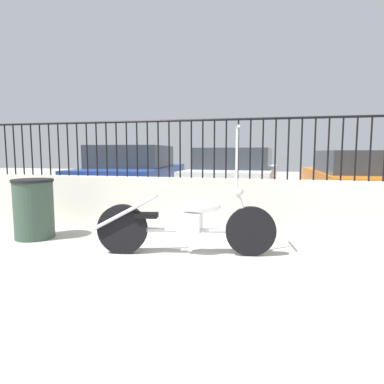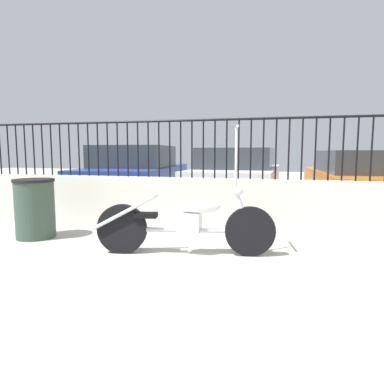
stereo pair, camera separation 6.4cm
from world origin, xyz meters
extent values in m
plane|color=#ADA89E|center=(0.00, 0.00, 0.00)|extent=(40.00, 40.00, 0.00)
cube|color=beige|center=(0.00, 2.65, 0.42)|extent=(8.90, 0.18, 0.85)
cylinder|color=black|center=(-3.81, 2.65, 1.30)|extent=(0.02, 0.02, 0.91)
cylinder|color=black|center=(-3.63, 2.65, 1.30)|extent=(0.02, 0.02, 0.91)
cylinder|color=black|center=(-3.45, 2.65, 1.30)|extent=(0.02, 0.02, 0.91)
cylinder|color=black|center=(-3.27, 2.65, 1.30)|extent=(0.02, 0.02, 0.91)
cylinder|color=black|center=(-3.09, 2.65, 1.30)|extent=(0.02, 0.02, 0.91)
cylinder|color=black|center=(-2.90, 2.65, 1.30)|extent=(0.02, 0.02, 0.91)
cylinder|color=black|center=(-2.72, 2.65, 1.30)|extent=(0.02, 0.02, 0.91)
cylinder|color=black|center=(-2.54, 2.65, 1.30)|extent=(0.02, 0.02, 0.91)
cylinder|color=black|center=(-2.36, 2.65, 1.30)|extent=(0.02, 0.02, 0.91)
cylinder|color=black|center=(-2.18, 2.65, 1.30)|extent=(0.02, 0.02, 0.91)
cylinder|color=black|center=(-2.00, 2.65, 1.30)|extent=(0.02, 0.02, 0.91)
cylinder|color=black|center=(-1.82, 2.65, 1.30)|extent=(0.02, 0.02, 0.91)
cylinder|color=black|center=(-1.63, 2.65, 1.30)|extent=(0.02, 0.02, 0.91)
cylinder|color=black|center=(-1.45, 2.65, 1.30)|extent=(0.02, 0.02, 0.91)
cylinder|color=black|center=(-1.27, 2.65, 1.30)|extent=(0.02, 0.02, 0.91)
cylinder|color=black|center=(-1.09, 2.65, 1.30)|extent=(0.02, 0.02, 0.91)
cylinder|color=black|center=(-0.91, 2.65, 1.30)|extent=(0.02, 0.02, 0.91)
cylinder|color=black|center=(-0.73, 2.65, 1.30)|extent=(0.02, 0.02, 0.91)
cylinder|color=black|center=(-0.54, 2.65, 1.30)|extent=(0.02, 0.02, 0.91)
cylinder|color=black|center=(-0.36, 2.65, 1.30)|extent=(0.02, 0.02, 0.91)
cylinder|color=black|center=(-0.18, 2.65, 1.30)|extent=(0.02, 0.02, 0.91)
cylinder|color=black|center=(0.00, 2.65, 1.30)|extent=(0.02, 0.02, 0.91)
cylinder|color=black|center=(0.18, 2.65, 1.30)|extent=(0.02, 0.02, 0.91)
cylinder|color=black|center=(0.36, 2.65, 1.30)|extent=(0.02, 0.02, 0.91)
cylinder|color=black|center=(0.54, 2.65, 1.30)|extent=(0.02, 0.02, 0.91)
cylinder|color=black|center=(0.73, 2.65, 1.30)|extent=(0.02, 0.02, 0.91)
cylinder|color=black|center=(0.91, 2.65, 1.30)|extent=(0.02, 0.02, 0.91)
cylinder|color=black|center=(1.09, 2.65, 1.30)|extent=(0.02, 0.02, 0.91)
cylinder|color=black|center=(1.27, 2.65, 1.30)|extent=(0.02, 0.02, 0.91)
cylinder|color=black|center=(1.45, 2.65, 1.30)|extent=(0.02, 0.02, 0.91)
cylinder|color=black|center=(1.63, 2.65, 1.30)|extent=(0.02, 0.02, 0.91)
cylinder|color=black|center=(1.82, 2.65, 1.30)|extent=(0.02, 0.02, 0.91)
cylinder|color=black|center=(2.00, 2.65, 1.30)|extent=(0.02, 0.02, 0.91)
cylinder|color=black|center=(2.18, 2.65, 1.30)|extent=(0.02, 0.02, 0.91)
cylinder|color=black|center=(0.00, 2.65, 1.74)|extent=(8.90, 0.04, 0.04)
cylinder|color=black|center=(0.66, 1.54, 0.30)|extent=(0.61, 0.16, 0.61)
cylinder|color=black|center=(-0.89, 1.26, 0.30)|extent=(0.62, 0.20, 0.62)
cylinder|color=#B7BABF|center=(-0.12, 1.40, 0.30)|extent=(1.43, 0.31, 0.06)
cube|color=silver|center=(-0.07, 1.41, 0.40)|extent=(0.28, 0.18, 0.24)
ellipsoid|color=white|center=(0.05, 1.43, 0.60)|extent=(0.54, 0.29, 0.18)
cube|color=black|center=(-0.59, 1.31, 0.48)|extent=(0.30, 0.21, 0.06)
cylinder|color=silver|center=(0.57, 1.52, 0.55)|extent=(0.23, 0.08, 0.51)
sphere|color=silver|center=(0.51, 1.51, 0.78)|extent=(0.11, 0.11, 0.11)
cylinder|color=silver|center=(0.48, 1.50, 1.17)|extent=(0.03, 0.03, 0.73)
cylinder|color=silver|center=(0.48, 1.50, 1.53)|extent=(0.12, 0.52, 0.03)
cylinder|color=silver|center=(-0.83, 1.20, 0.52)|extent=(0.78, 0.18, 0.44)
cylinder|color=silver|center=(-0.85, 1.34, 0.52)|extent=(0.78, 0.18, 0.44)
cylinder|color=#334738|center=(-2.47, 1.64, 0.41)|extent=(0.55, 0.55, 0.82)
cylinder|color=black|center=(-2.47, 1.64, 0.84)|extent=(0.58, 0.58, 0.04)
cylinder|color=black|center=(-3.65, 6.93, 0.32)|extent=(0.18, 0.65, 0.64)
cylinder|color=black|center=(-1.91, 7.14, 0.32)|extent=(0.18, 0.65, 0.64)
cylinder|color=black|center=(-3.32, 4.14, 0.32)|extent=(0.18, 0.65, 0.64)
cylinder|color=black|center=(-1.58, 4.35, 0.32)|extent=(0.18, 0.65, 0.64)
cube|color=navy|center=(-2.61, 5.64, 0.56)|extent=(2.38, 4.72, 0.64)
cube|color=#2D3338|center=(-2.59, 5.41, 1.14)|extent=(1.92, 2.36, 0.52)
cylinder|color=black|center=(-0.76, 6.79, 0.32)|extent=(0.12, 0.64, 0.64)
cylinder|color=black|center=(0.84, 6.75, 0.32)|extent=(0.12, 0.64, 0.64)
cylinder|color=black|center=(-0.81, 4.20, 0.32)|extent=(0.12, 0.64, 0.64)
cylinder|color=black|center=(0.79, 4.17, 0.32)|extent=(0.12, 0.64, 0.64)
cube|color=silver|center=(0.01, 5.48, 0.56)|extent=(1.79, 4.20, 0.65)
cube|color=#2D3338|center=(0.01, 5.27, 1.11)|extent=(1.58, 2.03, 0.45)
cylinder|color=black|center=(1.69, 6.55, 0.32)|extent=(0.15, 0.65, 0.64)
cylinder|color=black|center=(3.30, 6.64, 0.32)|extent=(0.15, 0.65, 0.64)
cylinder|color=black|center=(1.86, 3.72, 0.32)|extent=(0.15, 0.65, 0.64)
cube|color=orange|center=(2.58, 5.18, 0.54)|extent=(1.99, 4.67, 0.60)
cube|color=#2D3338|center=(2.59, 4.95, 1.06)|extent=(1.67, 2.28, 0.44)
camera|label=1|loc=(0.96, -2.54, 1.25)|focal=32.00mm
camera|label=2|loc=(1.02, -2.52, 1.25)|focal=32.00mm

